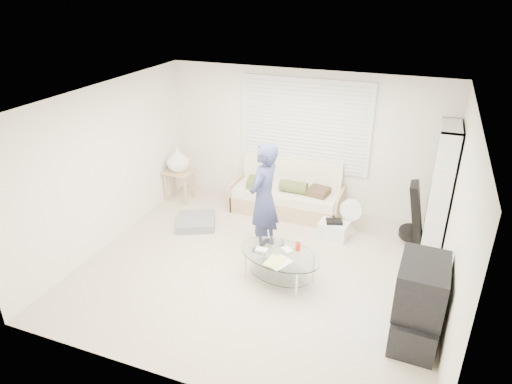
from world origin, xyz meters
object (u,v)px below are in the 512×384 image
at_px(futon_sofa, 287,196).
at_px(coffee_table, 279,259).
at_px(tv_unit, 419,302).
at_px(bookshelf, 441,187).

height_order(futon_sofa, coffee_table, futon_sofa).
xyz_separation_m(futon_sofa, coffee_table, (0.53, -2.05, 0.04)).
bearing_deg(coffee_table, tv_unit, -14.74).
distance_m(tv_unit, coffee_table, 1.90).
height_order(bookshelf, coffee_table, bookshelf).
distance_m(bookshelf, tv_unit, 2.40).
bearing_deg(bookshelf, tv_unit, -93.05).
xyz_separation_m(bookshelf, tv_unit, (-0.13, -2.35, -0.48)).
bearing_deg(futon_sofa, bookshelf, -4.23).
relative_size(bookshelf, coffee_table, 1.46).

